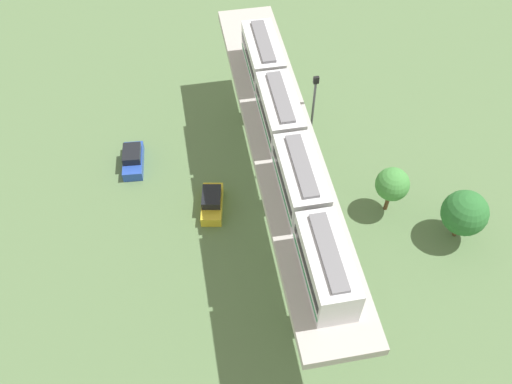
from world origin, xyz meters
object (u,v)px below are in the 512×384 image
(parked_car_blue, at_px, (133,159))
(signal_post, at_px, (311,124))
(tree_mid_lot, at_px, (392,184))
(parked_car_yellow, at_px, (212,202))
(train, at_px, (290,145))
(tree_near_viaduct, at_px, (465,213))

(parked_car_blue, height_order, signal_post, signal_post)
(tree_mid_lot, bearing_deg, parked_car_yellow, 169.29)
(train, distance_m, tree_near_viaduct, 16.32)
(tree_mid_lot, distance_m, signal_post, 8.61)
(parked_car_yellow, relative_size, signal_post, 0.40)
(train, height_order, parked_car_blue, train)
(train, distance_m, parked_car_yellow, 11.56)
(tree_near_viaduct, height_order, tree_mid_lot, tree_near_viaduct)
(parked_car_yellow, xyz_separation_m, tree_near_viaduct, (20.17, -6.66, 2.39))
(train, xyz_separation_m, tree_near_viaduct, (14.26, -3.60, -7.07))
(tree_mid_lot, bearing_deg, parked_car_blue, 156.90)
(parked_car_blue, height_order, tree_near_viaduct, tree_near_viaduct)
(parked_car_yellow, relative_size, tree_near_viaduct, 0.88)
(parked_car_yellow, xyz_separation_m, tree_mid_lot, (15.22, -2.88, 2.63))
(train, relative_size, signal_post, 2.44)
(parked_car_blue, height_order, parked_car_yellow, same)
(train, bearing_deg, signal_post, 59.58)
(tree_near_viaduct, height_order, signal_post, signal_post)
(signal_post, bearing_deg, parked_car_blue, 166.88)
(parked_car_blue, bearing_deg, signal_post, -8.41)
(tree_near_viaduct, bearing_deg, signal_post, 139.13)
(parked_car_yellow, bearing_deg, tree_near_viaduct, -7.85)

